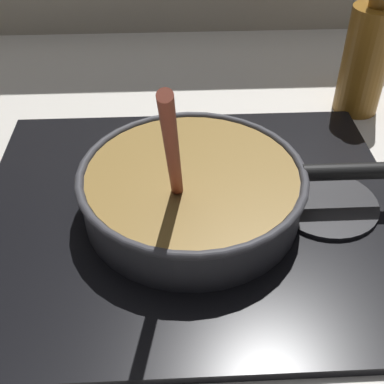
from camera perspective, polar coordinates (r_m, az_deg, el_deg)
ground at (r=0.58m, az=-4.00°, el=-14.28°), size 2.40×1.60×0.04m
hob_plate at (r=0.66m, az=0.00°, el=-2.40°), size 0.56×0.48×0.01m
burner_ring at (r=0.65m, az=0.00°, el=-1.75°), size 0.21×0.21×0.01m
spare_burner at (r=0.68m, az=15.08°, el=-1.26°), size 0.14×0.14×0.01m
cooking_pan at (r=0.63m, az=0.17°, el=0.35°), size 0.46×0.31×0.26m
sauce_bottle at (r=0.90m, az=19.33°, el=14.29°), size 0.08×0.08×0.23m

